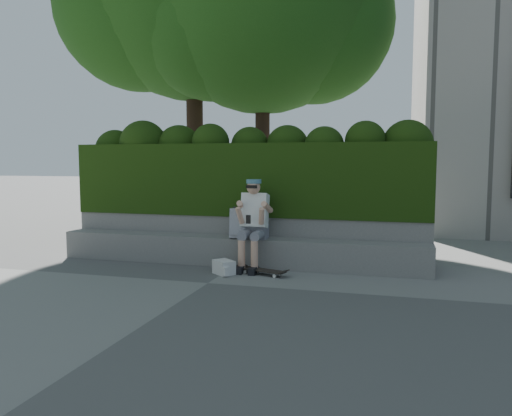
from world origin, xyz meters
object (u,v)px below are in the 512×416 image
(person, at_px, (254,220))
(backpack_ground, at_px, (224,267))
(skateboard, at_px, (262,270))
(backpack_plaid, at_px, (240,224))

(person, xyz_separation_m, backpack_ground, (-0.32, -0.49, -0.65))
(skateboard, distance_m, backpack_plaid, 0.91)
(person, xyz_separation_m, backpack_plaid, (-0.25, 0.08, -0.07))
(backpack_plaid, xyz_separation_m, backpack_ground, (-0.07, -0.57, -0.58))
(person, relative_size, skateboard, 1.84)
(person, bearing_deg, backpack_plaid, 161.72)
(skateboard, relative_size, backpack_plaid, 1.61)
(backpack_plaid, bearing_deg, skateboard, -54.14)
(backpack_ground, bearing_deg, person, 96.93)
(backpack_plaid, relative_size, backpack_ground, 1.47)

